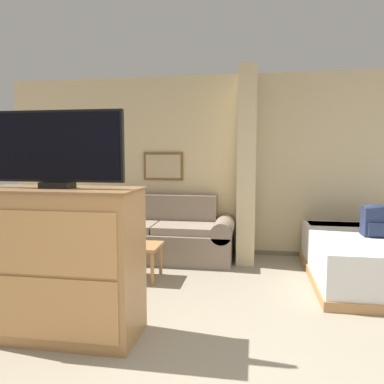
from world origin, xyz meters
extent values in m
cube|color=#CCB78E|center=(0.00, 3.59, 1.30)|extent=(7.59, 0.12, 2.60)
cube|color=#70644E|center=(0.00, 3.51, 0.03)|extent=(7.59, 0.02, 0.06)
cube|color=brown|center=(-1.39, 3.51, 1.28)|extent=(0.60, 0.02, 0.41)
cube|color=tan|center=(-1.39, 3.49, 1.28)|extent=(0.53, 0.01, 0.34)
cube|color=#CCB78E|center=(-0.15, 3.21, 1.30)|extent=(0.24, 0.63, 2.60)
cube|color=gray|center=(-1.39, 3.07, 0.20)|extent=(1.63, 0.84, 0.41)
cube|color=gray|center=(-1.39, 3.39, 0.64)|extent=(1.63, 0.20, 0.47)
cube|color=gray|center=(-2.33, 3.07, 0.20)|extent=(0.25, 0.84, 0.41)
cylinder|color=gray|center=(-2.33, 3.07, 0.46)|extent=(0.28, 0.84, 0.28)
cube|color=gray|center=(-0.45, 3.07, 0.20)|extent=(0.25, 0.84, 0.41)
cylinder|color=gray|center=(-0.45, 3.07, 0.46)|extent=(0.28, 0.84, 0.28)
cube|color=gray|center=(-1.80, 3.02, 0.46)|extent=(0.80, 0.60, 0.10)
cube|color=gray|center=(-0.98, 3.02, 0.46)|extent=(0.80, 0.60, 0.10)
cube|color=#B27F4C|center=(-1.45, 2.20, 0.39)|extent=(0.66, 0.46, 0.04)
cylinder|color=#B27F4C|center=(-1.74, 2.01, 0.19)|extent=(0.04, 0.04, 0.37)
cylinder|color=#B27F4C|center=(-1.16, 2.01, 0.19)|extent=(0.04, 0.04, 0.37)
cylinder|color=#B27F4C|center=(-1.74, 2.39, 0.19)|extent=(0.04, 0.04, 0.37)
cylinder|color=#B27F4C|center=(-1.16, 2.39, 0.19)|extent=(0.04, 0.04, 0.37)
cube|color=#B27F4C|center=(-2.60, 3.06, 0.56)|extent=(0.38, 0.38, 0.04)
cylinder|color=#B27F4C|center=(-2.76, 2.90, 0.27)|extent=(0.04, 0.04, 0.54)
cylinder|color=#B27F4C|center=(-2.44, 2.90, 0.27)|extent=(0.04, 0.04, 0.54)
cylinder|color=#B27F4C|center=(-2.76, 3.22, 0.27)|extent=(0.04, 0.04, 0.54)
cylinder|color=#B27F4C|center=(-2.44, 3.22, 0.27)|extent=(0.04, 0.04, 0.54)
cylinder|color=tan|center=(-2.60, 3.06, 0.65)|extent=(0.18, 0.18, 0.14)
cylinder|color=tan|center=(-2.60, 3.06, 0.76)|extent=(0.02, 0.02, 0.08)
cone|color=beige|center=(-2.60, 3.06, 0.92)|extent=(0.38, 0.38, 0.23)
cube|color=#B27F4C|center=(-1.58, 0.77, 0.59)|extent=(1.27, 0.53, 1.18)
cube|color=brown|center=(-1.58, 0.77, 1.19)|extent=(1.30, 0.56, 0.02)
cube|color=tan|center=(-1.58, 0.50, 0.83)|extent=(1.17, 0.01, 0.47)
cube|color=tan|center=(-1.58, 0.50, 0.33)|extent=(1.17, 0.01, 0.47)
cube|color=black|center=(-1.58, 0.77, 1.23)|extent=(0.24, 0.16, 0.05)
cube|color=black|center=(-1.58, 0.77, 1.53)|extent=(1.10, 0.04, 0.55)
cube|color=black|center=(-1.58, 0.75, 1.53)|extent=(1.06, 0.01, 0.51)
cube|color=white|center=(1.48, 3.23, 0.49)|extent=(1.59, 0.36, 0.10)
cube|color=#232D4C|center=(1.31, 2.52, 0.70)|extent=(0.26, 0.22, 0.33)
cube|color=#232D4C|center=(1.31, 2.40, 0.64)|extent=(0.20, 0.03, 0.14)
ellipsoid|color=#232D4C|center=(1.31, 2.52, 0.87)|extent=(0.25, 0.21, 0.08)
camera|label=1|loc=(-0.05, -1.94, 1.48)|focal=35.00mm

